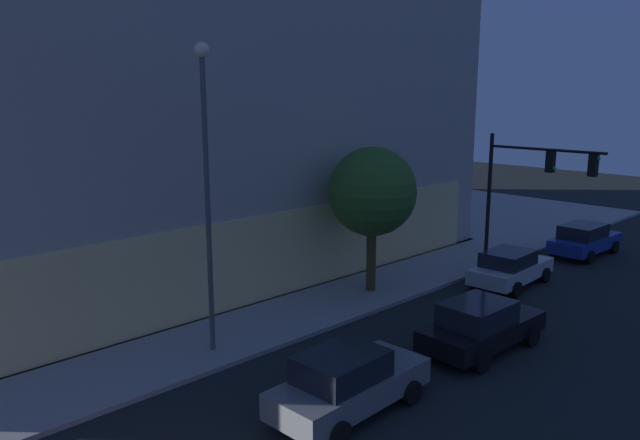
# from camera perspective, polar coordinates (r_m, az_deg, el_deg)

# --- Properties ---
(modern_building) EXTENTS (28.54, 28.10, 17.94)m
(modern_building) POSITION_cam_1_polar(r_m,az_deg,el_deg) (35.10, -19.46, 12.41)
(modern_building) COLOR #4C4C51
(modern_building) RESTS_ON ground
(traffic_light_far_corner) EXTENTS (0.32, 5.22, 6.14)m
(traffic_light_far_corner) POSITION_cam_1_polar(r_m,az_deg,el_deg) (28.27, 18.95, 3.72)
(traffic_light_far_corner) COLOR black
(traffic_light_far_corner) RESTS_ON sidewalk_corner
(street_lamp_sidewalk) EXTENTS (0.44, 0.44, 9.36)m
(street_lamp_sidewalk) POSITION_cam_1_polar(r_m,az_deg,el_deg) (18.58, -10.53, 4.79)
(street_lamp_sidewalk) COLOR #515151
(street_lamp_sidewalk) RESTS_ON sidewalk_corner
(sidewalk_tree) EXTENTS (3.56, 3.56, 5.87)m
(sidewalk_tree) POSITION_cam_1_polar(r_m,az_deg,el_deg) (24.46, 4.88, 2.60)
(sidewalk_tree) COLOR #493B1E
(sidewalk_tree) RESTS_ON sidewalk_corner
(car_grey) EXTENTS (4.62, 2.16, 1.71)m
(car_grey) POSITION_cam_1_polar(r_m,az_deg,el_deg) (16.19, 2.60, -14.80)
(car_grey) COLOR slate
(car_grey) RESTS_ON ground
(car_black) EXTENTS (4.71, 2.21, 1.67)m
(car_black) POSITION_cam_1_polar(r_m,az_deg,el_deg) (20.41, 14.73, -9.44)
(car_black) COLOR black
(car_black) RESTS_ON ground
(car_silver) EXTENTS (4.52, 2.23, 1.56)m
(car_silver) POSITION_cam_1_polar(r_m,az_deg,el_deg) (27.39, 17.26, -4.23)
(car_silver) COLOR #B7BABF
(car_silver) RESTS_ON ground
(car_blue) EXTENTS (4.66, 2.14, 1.62)m
(car_blue) POSITION_cam_1_polar(r_m,az_deg,el_deg) (33.74, 23.36, -1.65)
(car_blue) COLOR navy
(car_blue) RESTS_ON ground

